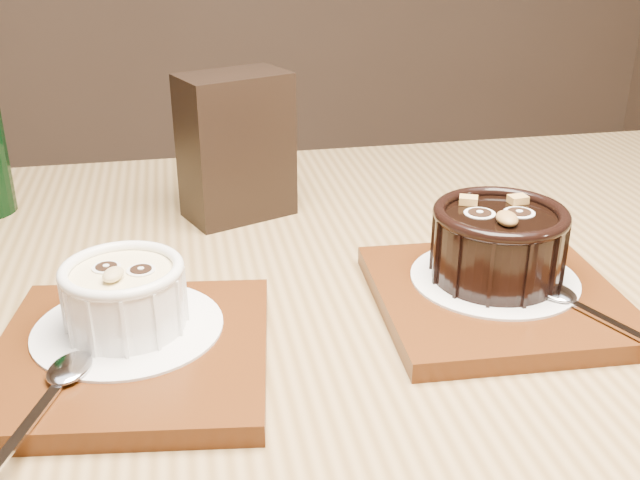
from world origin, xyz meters
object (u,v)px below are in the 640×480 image
(tray_right, at_px, (496,298))
(ramekin_dark, at_px, (498,240))
(tray_left, at_px, (132,355))
(ramekin_white, at_px, (124,294))
(condiment_stand, at_px, (236,147))
(table, at_px, (336,407))

(tray_right, xyz_separation_m, ramekin_dark, (0.00, 0.02, 0.04))
(tray_left, relative_size, ramekin_white, 2.17)
(ramekin_dark, xyz_separation_m, condiment_stand, (-0.17, 0.21, 0.02))
(tray_right, height_order, ramekin_dark, ramekin_dark)
(tray_left, distance_m, tray_right, 0.27)
(tray_left, xyz_separation_m, ramekin_white, (-0.00, 0.02, 0.04))
(ramekin_white, bearing_deg, ramekin_dark, 25.20)
(ramekin_white, bearing_deg, condiment_stand, 87.74)
(table, height_order, tray_left, tray_left)
(table, relative_size, tray_left, 6.78)
(condiment_stand, bearing_deg, tray_right, -53.45)
(tray_left, xyz_separation_m, ramekin_dark, (0.28, 0.04, 0.04))
(tray_left, height_order, ramekin_dark, ramekin_dark)
(tray_left, relative_size, tray_right, 1.00)
(tray_left, relative_size, ramekin_dark, 1.76)
(ramekin_white, xyz_separation_m, tray_right, (0.27, -0.00, -0.04))
(ramekin_white, xyz_separation_m, condiment_stand, (0.10, 0.23, 0.03))
(table, bearing_deg, condiment_stand, 103.29)
(tray_right, bearing_deg, table, 169.98)
(tray_right, relative_size, condiment_stand, 1.29)
(tray_left, bearing_deg, table, 15.23)
(ramekin_white, relative_size, condiment_stand, 0.59)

